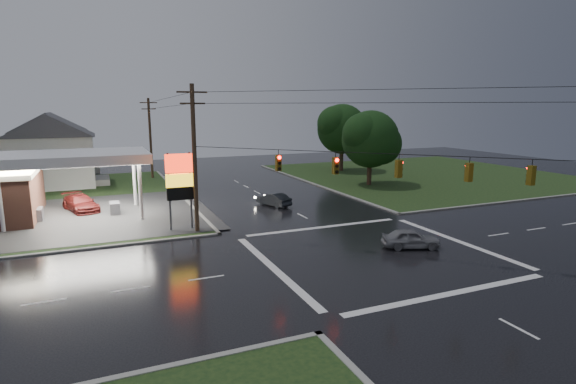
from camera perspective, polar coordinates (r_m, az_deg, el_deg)
name	(u,v)px	position (r m, az deg, el deg)	size (l,w,h in m)	color
ground	(374,253)	(29.96, 10.82, -7.63)	(120.00, 120.00, 0.00)	black
grass_ne	(426,175)	(65.63, 17.10, 2.11)	(36.00, 36.00, 0.08)	black
pylon_sign	(179,179)	(34.86, -13.62, 1.64)	(2.00, 0.35, 6.00)	#59595E
utility_pole_nw	(195,157)	(33.83, -11.79, 4.37)	(2.20, 0.32, 11.00)	#382619
utility_pole_n	(150,137)	(61.96, -17.08, 6.69)	(2.20, 0.32, 10.50)	#382619
traffic_signals	(378,154)	(28.61, 11.33, 4.79)	(26.87, 26.87, 1.47)	black
house_near	(52,150)	(59.89, -27.79, 4.78)	(11.05, 8.48, 8.60)	silver
house_far	(51,143)	(71.90, -27.87, 5.57)	(11.05, 8.48, 8.60)	silver
tree_ne_near	(371,139)	(54.74, 10.54, 6.60)	(7.99, 6.80, 8.98)	black
tree_ne_far	(343,129)	(66.47, 6.99, 7.93)	(8.46, 7.20, 9.80)	black
car_north	(274,199)	(43.07, -1.82, -0.95)	(1.32, 3.78, 1.24)	black
car_crossing	(411,238)	(31.43, 15.33, -5.71)	(1.54, 3.84, 1.31)	slate
car_pump	(81,203)	(44.90, -24.84, -1.30)	(2.10, 5.16, 1.50)	#4D1311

